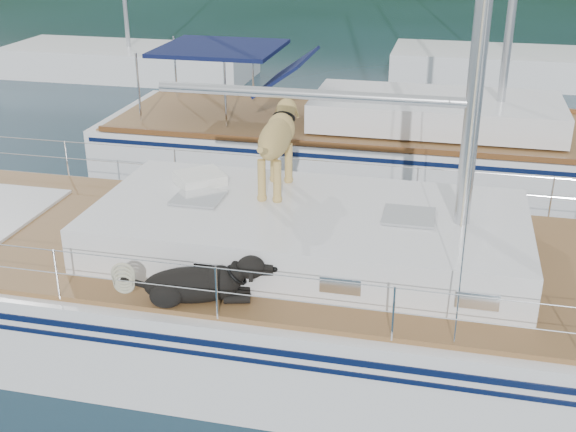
# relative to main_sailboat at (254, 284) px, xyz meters

# --- Properties ---
(ground) EXTENTS (120.00, 120.00, 0.00)m
(ground) POSITION_rel_main_sailboat_xyz_m (-0.09, 0.00, -0.68)
(ground) COLOR black
(ground) RESTS_ON ground
(main_sailboat) EXTENTS (12.00, 3.80, 14.01)m
(main_sailboat) POSITION_rel_main_sailboat_xyz_m (0.00, 0.00, 0.00)
(main_sailboat) COLOR white
(main_sailboat) RESTS_ON ground
(neighbor_sailboat) EXTENTS (11.00, 3.50, 13.30)m
(neighbor_sailboat) POSITION_rel_main_sailboat_xyz_m (0.91, 6.24, -0.06)
(neighbor_sailboat) COLOR white
(neighbor_sailboat) RESTS_ON ground
(bg_boat_west) EXTENTS (8.00, 3.00, 11.65)m
(bg_boat_west) POSITION_rel_main_sailboat_xyz_m (-8.09, 14.00, -0.24)
(bg_boat_west) COLOR white
(bg_boat_west) RESTS_ON ground
(bg_boat_center) EXTENTS (7.20, 3.00, 11.65)m
(bg_boat_center) POSITION_rel_main_sailboat_xyz_m (3.91, 16.00, -0.23)
(bg_boat_center) COLOR white
(bg_boat_center) RESTS_ON ground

